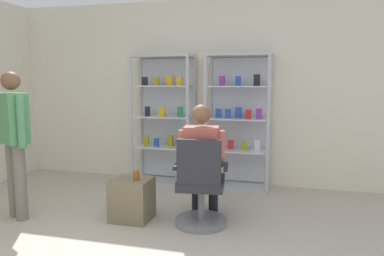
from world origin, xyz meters
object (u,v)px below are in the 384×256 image
at_px(storage_crate, 132,199).
at_px(seated_shopkeeper, 202,157).
at_px(display_cabinet_left, 165,119).
at_px(office_chair, 201,190).
at_px(tea_glass, 136,175).
at_px(standing_customer, 14,136).
at_px(display_cabinet_right, 238,121).

bearing_deg(storage_crate, seated_shopkeeper, 12.01).
distance_m(display_cabinet_left, office_chair, 1.87).
height_order(office_chair, seated_shopkeeper, seated_shopkeeper).
distance_m(office_chair, tea_glass, 0.72).
distance_m(display_cabinet_left, seated_shopkeeper, 1.66).
xyz_separation_m(storage_crate, standing_customer, (-1.26, -0.27, 0.70)).
xyz_separation_m(display_cabinet_right, seated_shopkeeper, (-0.21, -1.37, -0.25)).
distance_m(seated_shopkeeper, storage_crate, 0.91).
bearing_deg(seated_shopkeeper, display_cabinet_left, 123.10).
bearing_deg(display_cabinet_left, tea_glass, -82.54).
distance_m(display_cabinet_right, standing_customer, 2.87).
relative_size(display_cabinet_left, seated_shopkeeper, 1.47).
relative_size(display_cabinet_right, seated_shopkeeper, 1.47).
height_order(office_chair, standing_customer, standing_customer).
xyz_separation_m(display_cabinet_right, storage_crate, (-0.97, -1.53, -0.73)).
bearing_deg(standing_customer, seated_shopkeeper, 12.08).
bearing_deg(storage_crate, standing_customer, -167.88).
bearing_deg(office_chair, seated_shopkeeper, 96.86).
bearing_deg(office_chair, tea_glass, -177.53).
distance_m(storage_crate, tea_glass, 0.29).
relative_size(seated_shopkeeper, tea_glass, 11.82).
distance_m(display_cabinet_left, standing_customer, 2.13).
xyz_separation_m(office_chair, storage_crate, (-0.78, 0.00, -0.16)).
distance_m(display_cabinet_right, office_chair, 1.65).
bearing_deg(display_cabinet_right, tea_glass, -119.77).
xyz_separation_m(display_cabinet_right, office_chair, (-0.19, -1.53, -0.57)).
distance_m(display_cabinet_left, tea_glass, 1.64).
xyz_separation_m(seated_shopkeeper, standing_customer, (-2.02, -0.43, 0.22)).
bearing_deg(tea_glass, office_chair, 2.47).
bearing_deg(storage_crate, office_chair, -0.04).
bearing_deg(display_cabinet_right, standing_customer, -140.97).
relative_size(storage_crate, tea_glass, 4.21).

